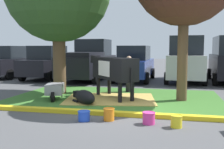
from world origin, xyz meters
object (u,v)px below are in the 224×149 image
at_px(sedan_silver, 48,63).
at_px(pickup_truck_black, 89,61).
at_px(sedan_red, 11,62).
at_px(suv_dark_grey, 186,59).
at_px(person_handler, 129,73).
at_px(bucket_yellow, 176,121).
at_px(bucket_orange, 109,114).
at_px(cow_holstein, 113,69).
at_px(calf_lying, 84,97).
at_px(bucket_blue, 84,116).
at_px(bucket_pink, 149,118).
at_px(sedan_blue, 134,64).
at_px(wheelbarrow, 55,89).

bearing_deg(sedan_silver, pickup_truck_black, 2.99).
xyz_separation_m(sedan_red, sedan_silver, (2.82, -0.41, 0.00)).
relative_size(pickup_truck_black, suv_dark_grey, 1.17).
distance_m(person_handler, bucket_yellow, 5.30).
distance_m(bucket_orange, sedan_red, 12.46).
bearing_deg(pickup_truck_black, bucket_orange, -69.72).
bearing_deg(sedan_red, suv_dark_grey, -0.55).
distance_m(cow_holstein, suv_dark_grey, 6.47).
height_order(sedan_silver, pickup_truck_black, pickup_truck_black).
xyz_separation_m(calf_lying, sedan_red, (-7.34, 7.11, 0.75)).
height_order(cow_holstein, sedan_silver, sedan_silver).
bearing_deg(bucket_blue, suv_dark_grey, 71.68).
height_order(bucket_pink, sedan_silver, sedan_silver).
height_order(bucket_pink, sedan_blue, sedan_blue).
bearing_deg(bucket_yellow, person_handler, 111.31).
xyz_separation_m(bucket_blue, pickup_truck_black, (-2.58, 8.85, 0.98)).
relative_size(wheelbarrow, suv_dark_grey, 0.35).
bearing_deg(bucket_pink, bucket_orange, 174.44).
relative_size(cow_holstein, bucket_pink, 7.89).
bearing_deg(cow_holstein, bucket_pink, -63.27).
xyz_separation_m(cow_holstein, calf_lying, (-0.72, -1.24, -0.88)).
bearing_deg(calf_lying, suv_dark_grey, 62.54).
height_order(bucket_orange, sedan_red, sedan_red).
relative_size(bucket_yellow, sedan_blue, 0.07).
relative_size(bucket_orange, sedan_red, 0.07).
relative_size(cow_holstein, calf_lying, 2.27).
bearing_deg(cow_holstein, wheelbarrow, -159.95).
distance_m(wheelbarrow, bucket_yellow, 5.03).
bearing_deg(person_handler, calf_lying, -111.32).
xyz_separation_m(bucket_yellow, suv_dark_grey, (0.65, 9.12, 1.11)).
xyz_separation_m(bucket_blue, sedan_blue, (0.12, 8.90, 0.85)).
distance_m(bucket_blue, sedan_silver, 10.17).
distance_m(wheelbarrow, sedan_silver, 7.00).
distance_m(person_handler, wheelbarrow, 3.33).
bearing_deg(bucket_orange, bucket_yellow, -8.49).
bearing_deg(calf_lying, bucket_blue, -72.08).
relative_size(cow_holstein, person_handler, 1.68).
height_order(bucket_pink, bucket_yellow, bucket_pink).
relative_size(bucket_pink, bucket_yellow, 1.10).
relative_size(bucket_yellow, pickup_truck_black, 0.05).
height_order(person_handler, pickup_truck_black, pickup_truck_black).
xyz_separation_m(cow_holstein, sedan_silver, (-5.23, 5.46, -0.14)).
height_order(calf_lying, sedan_red, sedan_red).
bearing_deg(wheelbarrow, bucket_pink, -34.14).
xyz_separation_m(bucket_orange, sedan_red, (-8.62, 8.96, 0.81)).
bearing_deg(bucket_pink, person_handler, 104.65).
distance_m(bucket_blue, suv_dark_grey, 9.57).
xyz_separation_m(calf_lying, bucket_yellow, (2.99, -2.11, -0.08)).
bearing_deg(bucket_blue, cow_holstein, 88.89).
xyz_separation_m(cow_holstein, person_handler, (0.37, 1.54, -0.29)).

